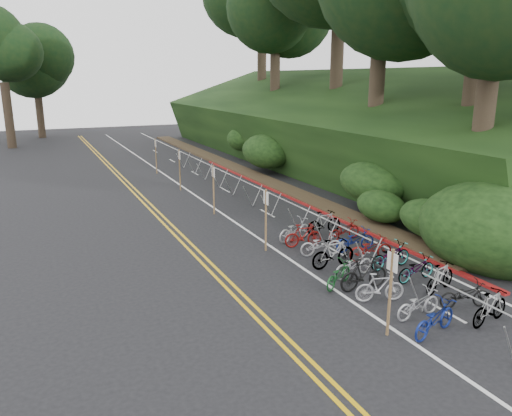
{
  "coord_description": "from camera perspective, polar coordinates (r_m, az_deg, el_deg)",
  "views": [
    {
      "loc": [
        -7.54,
        -11.88,
        6.68
      ],
      "look_at": [
        0.96,
        6.71,
        1.3
      ],
      "focal_mm": 35.0,
      "sensor_mm": 36.0,
      "label": 1
    }
  ],
  "objects": [
    {
      "name": "signposts_rest",
      "position": [
        27.64,
        -6.99,
        3.68
      ],
      "size": [
        0.08,
        18.4,
        2.5
      ],
      "color": "brown",
      "rests_on": "ground"
    },
    {
      "name": "signpost_near",
      "position": [
        13.61,
        15.12,
        -8.68
      ],
      "size": [
        0.08,
        0.4,
        2.42
      ],
      "color": "brown",
      "rests_on": "ground"
    },
    {
      "name": "embankment",
      "position": [
        37.33,
        9.02,
        8.24
      ],
      "size": [
        14.3,
        48.14,
        9.11
      ],
      "color": "black",
      "rests_on": "ground"
    },
    {
      "name": "bike_valet",
      "position": [
        18.12,
        12.73,
        -5.67
      ],
      "size": [
        3.34,
        10.69,
        1.09
      ],
      "color": "navy",
      "rests_on": "ground"
    },
    {
      "name": "bike_rack_front",
      "position": [
        14.38,
        22.97,
        -10.24
      ],
      "size": [
        1.16,
        3.33,
        1.21
      ],
      "color": "#949596",
      "rests_on": "ground"
    },
    {
      "name": "bike_front",
      "position": [
        16.71,
        9.4,
        -7.49
      ],
      "size": [
        1.26,
        1.65,
        0.83
      ],
      "primitive_type": "imported",
      "rotation": [
        0.0,
        0.0,
        2.09
      ],
      "color": "#144C1E",
      "rests_on": "ground"
    },
    {
      "name": "ground",
      "position": [
        15.58,
        7.2,
        -10.78
      ],
      "size": [
        120.0,
        120.0,
        0.0
      ],
      "primitive_type": "plane",
      "color": "black",
      "rests_on": "ground"
    },
    {
      "name": "bike_racks_rest",
      "position": [
        27.64,
        -1.57,
        2.57
      ],
      "size": [
        1.14,
        23.0,
        1.17
      ],
      "color": "#949596",
      "rests_on": "ground"
    },
    {
      "name": "red_curb",
      "position": [
        28.1,
        4.31,
        1.05
      ],
      "size": [
        0.25,
        28.0,
        0.1
      ],
      "primitive_type": "cube",
      "color": "maroon",
      "rests_on": "ground"
    },
    {
      "name": "road_markings",
      "position": [
        24.38,
        -4.01,
        -1.19
      ],
      "size": [
        7.47,
        80.0,
        0.01
      ],
      "color": "gold",
      "rests_on": "ground"
    }
  ]
}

